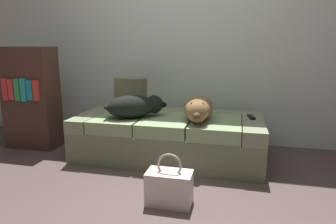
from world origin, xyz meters
TOP-DOWN VIEW (x-y plane):
  - ground_plane at (0.00, 0.00)m, footprint 10.00×10.00m
  - back_wall at (0.00, 1.75)m, footprint 6.40×0.10m
  - couch at (0.00, 1.12)m, footprint 1.81×0.87m
  - dog_dark at (-0.30, 0.98)m, footprint 0.59×0.50m
  - dog_tan at (0.30, 1.01)m, footprint 0.31×0.65m
  - tv_remote at (0.79, 1.20)m, footprint 0.08×0.16m
  - throw_pillow at (-0.49, 1.35)m, footprint 0.35×0.15m
  - handbag at (0.21, 0.20)m, footprint 0.32×0.18m
  - bookshelf at (-1.54, 1.08)m, footprint 0.56×0.30m

SIDE VIEW (x-z plane):
  - ground_plane at x=0.00m, z-range 0.00..0.00m
  - handbag at x=0.21m, z-range -0.06..0.31m
  - couch at x=0.00m, z-range 0.00..0.42m
  - tv_remote at x=0.79m, z-range 0.42..0.45m
  - dog_dark at x=-0.30m, z-range 0.43..0.65m
  - dog_tan at x=0.30m, z-range 0.43..0.65m
  - bookshelf at x=-1.54m, z-range 0.00..1.10m
  - throw_pillow at x=-0.49m, z-range 0.42..0.76m
  - back_wall at x=0.00m, z-range 0.00..2.80m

